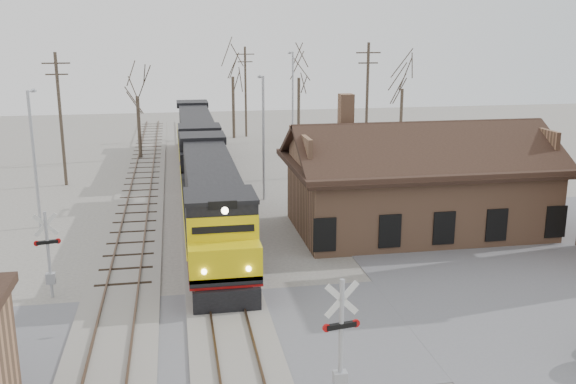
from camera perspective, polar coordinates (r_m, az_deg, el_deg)
The scene contains 19 objects.
ground at distance 25.36m, azimuth -4.95°, elevation -12.83°, with size 140.00×140.00×0.00m, color #A39E93.
road at distance 25.36m, azimuth -4.95°, elevation -12.80°, with size 60.00×9.00×0.03m, color slate.
track_main at distance 39.27m, azimuth -6.99°, elevation -2.80°, with size 3.40×90.00×0.24m.
track_siding at distance 39.31m, azimuth -13.56°, elevation -3.08°, with size 3.40×90.00×0.24m.
depot at distance 38.29m, azimuth 11.38°, elevation 0.22°, with size 15.20×9.31×7.90m.
locomotive_lead at distance 35.55m, azimuth -6.80°, elevation -0.70°, with size 3.07×20.53×4.56m.
locomotive_trailing at distance 55.90m, azimuth -8.13°, elevation 4.75°, with size 3.07×20.53×4.32m.
crossbuck_near at distance 20.32m, azimuth 4.71°, elevation -13.76°, with size 1.22×0.32×4.30m.
crossbuck_far at distance 29.99m, azimuth -20.49°, elevation -5.47°, with size 1.12×0.33×3.95m.
streetlight_a at distance 40.34m, azimuth -21.65°, elevation 3.39°, with size 0.25×2.04×8.15m.
streetlight_b at distance 43.88m, azimuth -2.22°, elevation 5.44°, with size 0.25×2.04×8.51m.
streetlight_c at distance 61.02m, azimuth 0.40°, elevation 8.43°, with size 0.25×2.04×9.49m.
utility_pole_a at distance 50.73m, azimuth -19.56°, elevation 6.29°, with size 2.00×0.24×9.91m.
utility_pole_b at distance 70.52m, azimuth -3.79°, elevation 9.02°, with size 2.00×0.24×9.70m.
utility_pole_c at distance 52.51m, azimuth 7.02°, elevation 7.58°, with size 2.00×0.24×10.51m.
tree_b at distance 59.36m, azimuth -13.30°, elevation 9.17°, with size 3.79×3.79×9.29m.
tree_c at distance 69.47m, azimuth -4.95°, elevation 11.07°, with size 4.40×4.40×10.77m.
tree_d at distance 67.61m, azimuth 0.97°, elevation 11.03°, with size 4.40×4.40×10.78m.
tree_e at distance 63.19m, azimuth 10.16°, elevation 9.89°, with size 3.96×3.96×9.71m.
Camera 1 is at (-1.86, -22.50, 11.55)m, focal length 40.00 mm.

